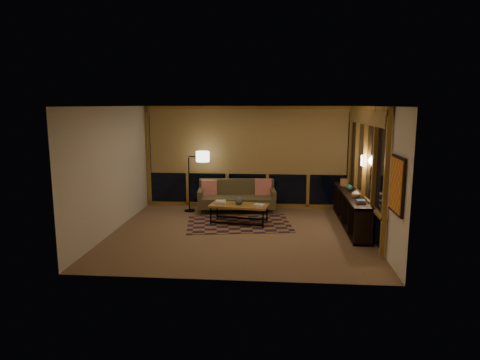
# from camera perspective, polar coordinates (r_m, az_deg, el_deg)

# --- Properties ---
(floor) EXTENTS (5.50, 5.00, 0.01)m
(floor) POSITION_cam_1_polar(r_m,az_deg,el_deg) (9.27, -0.06, -7.13)
(floor) COLOR brown
(floor) RESTS_ON ground
(ceiling) EXTENTS (5.50, 5.00, 0.01)m
(ceiling) POSITION_cam_1_polar(r_m,az_deg,el_deg) (8.86, -0.07, 9.81)
(ceiling) COLOR silver
(ceiling) RESTS_ON walls
(walls) EXTENTS (5.51, 5.01, 2.70)m
(walls) POSITION_cam_1_polar(r_m,az_deg,el_deg) (8.97, -0.06, 1.15)
(walls) COLOR silver
(walls) RESTS_ON floor
(window_wall_back) EXTENTS (5.30, 0.16, 2.60)m
(window_wall_back) POSITION_cam_1_polar(r_m,az_deg,el_deg) (11.37, 0.98, 3.03)
(window_wall_back) COLOR #AF782B
(window_wall_back) RESTS_ON walls
(window_wall_right) EXTENTS (0.16, 3.70, 2.60)m
(window_wall_right) POSITION_cam_1_polar(r_m,az_deg,el_deg) (9.72, 16.20, 1.44)
(window_wall_right) COLOR #AF782B
(window_wall_right) RESTS_ON walls
(wall_art) EXTENTS (0.06, 0.74, 0.94)m
(wall_art) POSITION_cam_1_polar(r_m,az_deg,el_deg) (7.36, 20.16, -0.64)
(wall_art) COLOR #EE4E30
(wall_art) RESTS_ON walls
(wall_sconce) EXTENTS (0.12, 0.18, 0.22)m
(wall_sconce) POSITION_cam_1_polar(r_m,az_deg,el_deg) (9.54, 16.08, 2.50)
(wall_sconce) COLOR white
(wall_sconce) RESTS_ON walls
(sofa) EXTENTS (2.02, 0.97, 0.80)m
(sofa) POSITION_cam_1_polar(r_m,az_deg,el_deg) (11.01, -0.43, -2.21)
(sofa) COLOR #4B4229
(sofa) RESTS_ON floor
(pillow_left) EXTENTS (0.42, 0.22, 0.40)m
(pillow_left) POSITION_cam_1_polar(r_m,az_deg,el_deg) (11.19, -4.13, -1.00)
(pillow_left) COLOR red
(pillow_left) RESTS_ON sofa
(pillow_right) EXTENTS (0.44, 0.17, 0.43)m
(pillow_right) POSITION_cam_1_polar(r_m,az_deg,el_deg) (11.20, 3.10, -0.90)
(pillow_right) COLOR red
(pillow_right) RESTS_ON sofa
(area_rug) EXTENTS (2.58, 1.92, 0.01)m
(area_rug) POSITION_cam_1_polar(r_m,az_deg,el_deg) (9.97, -0.14, -5.85)
(area_rug) COLOR #9C5828
(area_rug) RESTS_ON floor
(coffee_table) EXTENTS (1.42, 0.81, 0.45)m
(coffee_table) POSITION_cam_1_polar(r_m,az_deg,el_deg) (9.99, -0.11, -4.53)
(coffee_table) COLOR #AF782B
(coffee_table) RESTS_ON floor
(book_stack_a) EXTENTS (0.26, 0.21, 0.07)m
(book_stack_a) POSITION_cam_1_polar(r_m,az_deg,el_deg) (10.04, -2.60, -2.95)
(book_stack_a) COLOR white
(book_stack_a) RESTS_ON coffee_table
(book_stack_b) EXTENTS (0.29, 0.25, 0.05)m
(book_stack_b) POSITION_cam_1_polar(r_m,az_deg,el_deg) (9.80, 2.58, -3.34)
(book_stack_b) COLOR white
(book_stack_b) RESTS_ON coffee_table
(ceramic_pot) EXTENTS (0.21, 0.21, 0.19)m
(ceramic_pot) POSITION_cam_1_polar(r_m,az_deg,el_deg) (9.94, -0.17, -2.73)
(ceramic_pot) COLOR black
(ceramic_pot) RESTS_ON coffee_table
(floor_lamp) EXTENTS (0.55, 0.38, 1.57)m
(floor_lamp) POSITION_cam_1_polar(r_m,az_deg,el_deg) (11.09, -6.81, -0.17)
(floor_lamp) COLOR black
(floor_lamp) RESTS_ON floor
(bookshelf) EXTENTS (0.40, 3.00, 0.75)m
(bookshelf) POSITION_cam_1_polar(r_m,az_deg,el_deg) (10.09, 14.61, -3.82)
(bookshelf) COLOR black
(bookshelf) RESTS_ON floor
(basket) EXTENTS (0.27, 0.27, 0.17)m
(basket) POSITION_cam_1_polar(r_m,az_deg,el_deg) (10.90, 13.80, -0.30)
(basket) COLOR olive
(basket) RESTS_ON bookshelf
(teal_bowl) EXTENTS (0.15, 0.15, 0.14)m
(teal_bowl) POSITION_cam_1_polar(r_m,az_deg,el_deg) (10.32, 14.42, -0.97)
(teal_bowl) COLOR #1F5E52
(teal_bowl) RESTS_ON bookshelf
(vase) EXTENTS (0.21, 0.21, 0.20)m
(vase) POSITION_cam_1_polar(r_m,az_deg,el_deg) (9.52, 15.23, -1.73)
(vase) COLOR tan
(vase) RESTS_ON bookshelf
(shelf_book_stack) EXTENTS (0.20, 0.27, 0.07)m
(shelf_book_stack) POSITION_cam_1_polar(r_m,az_deg,el_deg) (9.03, 15.80, -2.81)
(shelf_book_stack) COLOR white
(shelf_book_stack) RESTS_ON bookshelf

